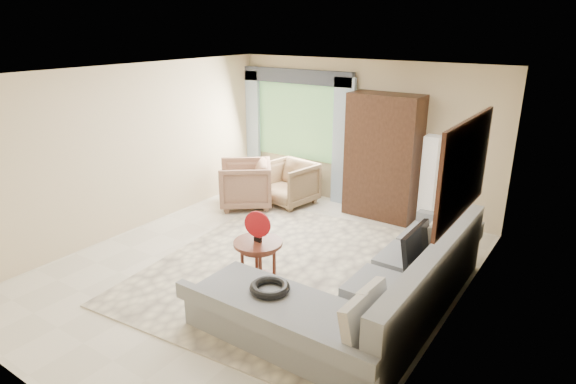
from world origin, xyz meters
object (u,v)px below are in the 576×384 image
Objects in this scene: tv_screen at (417,248)px; coffee_table at (258,262)px; floor_lamp at (429,181)px; sectional_sofa at (374,295)px; armchair_right at (289,183)px; armoire at (383,157)px; potted_plant at (246,173)px; armchair_left at (245,184)px.

coffee_table is (-1.76, -0.71, -0.40)m from tv_screen.
floor_lamp is (1.06, 3.14, 0.43)m from coffee_table.
sectional_sofa is 3.98× the size of armchair_right.
armoire reaches higher than coffee_table.
tv_screen is at bearing -27.42° from potted_plant.
coffee_table is at bearing -173.13° from sectional_sofa.
potted_plant is (-2.68, 3.02, -0.06)m from coffee_table.
tv_screen reaches higher than armchair_left.
floor_lamp is (2.43, 0.48, 0.35)m from armchair_right.
armoire is 0.86m from floor_lamp.
coffee_table reaches higher than potted_plant.
armchair_left reaches higher than armchair_right.
tv_screen reaches higher than potted_plant.
armchair_right is (-3.13, 1.94, -0.32)m from tv_screen.
tv_screen is 1.21× the size of coffee_table.
tv_screen is 5.03m from potted_plant.
armchair_left is 1.74× the size of potted_plant.
sectional_sofa is at bearing 22.34° from armchair_left.
coffee_table is 4.04m from potted_plant.
tv_screen reaches higher than sectional_sofa.
potted_plant is 0.35× the size of floor_lamp.
armchair_left is (-3.71, 1.39, -0.30)m from tv_screen.
tv_screen is 1.40× the size of potted_plant.
sectional_sofa is at bearing -81.67° from floor_lamp.
potted_plant is at bearing -178.86° from armoire.
armchair_right is 1.37m from potted_plant.
floor_lamp reaches higher than sectional_sofa.
armchair_right is at bearing 95.29° from armchair_left.
floor_lamp reaches higher than tv_screen.
potted_plant is 0.25× the size of armoire.
floor_lamp is at bearing 70.55° from armchair_left.
armoire reaches higher than armchair_left.
armoire is at bearing 113.06° from sectional_sofa.
armoire reaches higher than armchair_right.
potted_plant is 3.05m from armoire.
coffee_table is 3.17m from armoire.
armchair_left is at bearing -156.13° from armoire.
armchair_left is 1.19m from potted_plant.
armchair_right is (-2.86, 2.47, 0.11)m from sectional_sofa.
armchair_left is at bearing 132.73° from coffee_table.
armchair_left is 0.62× the size of floor_lamp.
armoire is (2.95, 0.06, 0.79)m from potted_plant.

